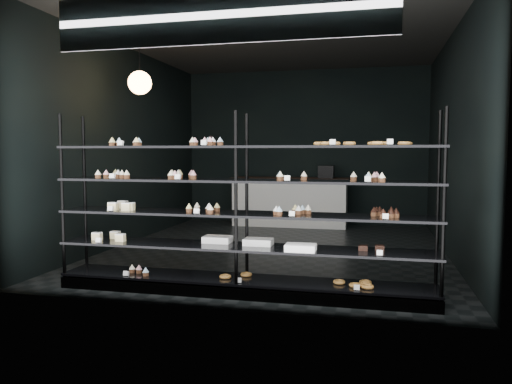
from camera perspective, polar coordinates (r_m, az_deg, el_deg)
room at (r=7.60m, az=2.41°, el=5.36°), size 5.01×6.01×3.20m
display_shelf at (r=5.26m, az=-1.94°, el=-4.90°), size 4.00×0.50×1.91m
signage at (r=4.92m, az=-4.38°, el=19.33°), size 3.30×0.05×0.50m
pendant_lamp at (r=7.20m, az=-13.14°, el=12.08°), size 0.32×0.32×0.89m
service_counter at (r=10.14m, az=3.96°, el=-1.05°), size 2.37×0.65×1.23m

